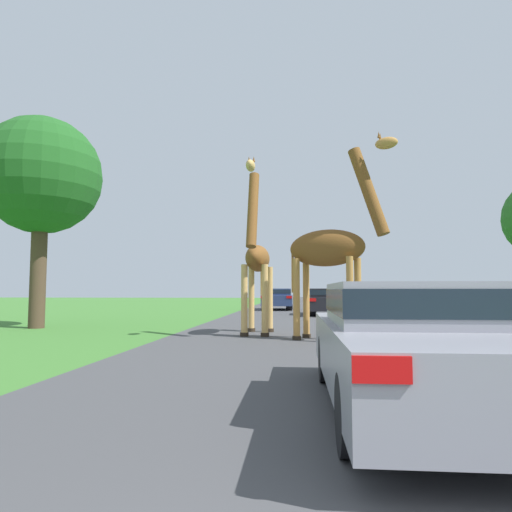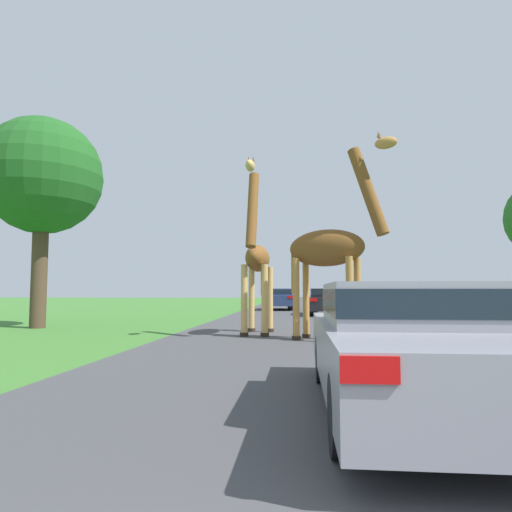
# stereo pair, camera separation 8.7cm
# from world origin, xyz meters

# --- Properties ---
(road) EXTENTS (8.00, 120.00, 0.00)m
(road) POSITION_xyz_m (0.00, 30.00, 0.00)
(road) COLOR #424244
(road) RESTS_ON ground
(giraffe_near_road) EXTENTS (0.88, 2.92, 4.92)m
(giraffe_near_road) POSITION_xyz_m (-1.55, 13.14, 2.18)
(giraffe_near_road) COLOR tan
(giraffe_near_road) RESTS_ON ground
(giraffe_companion) EXTENTS (2.85, 1.69, 5.22)m
(giraffe_companion) POSITION_xyz_m (0.53, 11.69, 2.40)
(giraffe_companion) COLOR #B77F3D
(giraffe_companion) RESTS_ON ground
(car_lead_maroon) EXTENTS (1.87, 4.81, 1.36)m
(car_lead_maroon) POSITION_xyz_m (0.84, 4.90, 0.73)
(car_lead_maroon) COLOR gray
(car_lead_maroon) RESTS_ON ground
(car_queue_right) EXTENTS (1.94, 4.58, 1.38)m
(car_queue_right) POSITION_xyz_m (1.15, 24.20, 0.74)
(car_queue_right) COLOR black
(car_queue_right) RESTS_ON ground
(car_queue_left) EXTENTS (1.96, 4.51, 1.41)m
(car_queue_left) POSITION_xyz_m (-1.66, 30.53, 0.76)
(car_queue_left) COLOR navy
(car_queue_left) RESTS_ON ground
(tree_centre_back) EXTENTS (4.07, 4.07, 7.33)m
(tree_centre_back) POSITION_xyz_m (-9.24, 14.73, 5.23)
(tree_centre_back) COLOR #4C3828
(tree_centre_back) RESTS_ON ground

